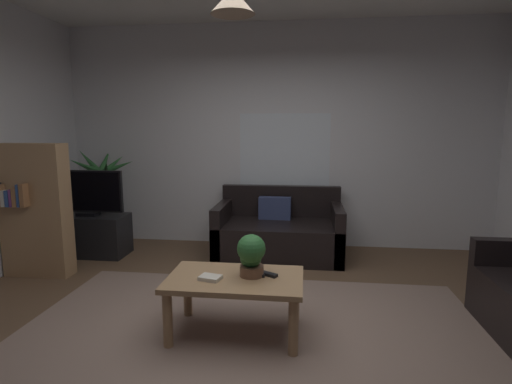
% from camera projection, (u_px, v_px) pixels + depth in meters
% --- Properties ---
extents(floor, '(5.56, 4.88, 0.02)m').
position_uv_depth(floor, '(251.00, 335.00, 3.06)').
color(floor, brown).
rests_on(floor, ground).
extents(rug, '(3.61, 2.68, 0.01)m').
position_uv_depth(rug, '(248.00, 347.00, 2.86)').
color(rug, gray).
rests_on(rug, ground).
extents(wall_back, '(5.68, 0.06, 2.88)m').
position_uv_depth(wall_back, '(276.00, 137.00, 5.25)').
color(wall_back, silver).
rests_on(wall_back, ground).
extents(window_pane, '(1.17, 0.01, 1.05)m').
position_uv_depth(window_pane, '(284.00, 154.00, 5.25)').
color(window_pane, white).
extents(couch_under_window, '(1.51, 0.88, 0.82)m').
position_uv_depth(couch_under_window, '(279.00, 234.00, 4.91)').
color(couch_under_window, black).
rests_on(couch_under_window, ground).
extents(coffee_table, '(1.01, 0.61, 0.45)m').
position_uv_depth(coffee_table, '(235.00, 286.00, 3.01)').
color(coffee_table, '#A87F56').
rests_on(coffee_table, ground).
extents(book_on_table_0, '(0.18, 0.15, 0.03)m').
position_uv_depth(book_on_table_0, '(210.00, 278.00, 2.95)').
color(book_on_table_0, beige).
rests_on(book_on_table_0, coffee_table).
extents(remote_on_table_0, '(0.16, 0.12, 0.02)m').
position_uv_depth(remote_on_table_0, '(268.00, 274.00, 3.03)').
color(remote_on_table_0, black).
rests_on(remote_on_table_0, coffee_table).
extents(remote_on_table_1, '(0.17, 0.08, 0.02)m').
position_uv_depth(remote_on_table_1, '(254.00, 276.00, 3.00)').
color(remote_on_table_1, black).
rests_on(remote_on_table_1, coffee_table).
extents(potted_plant_on_table, '(0.21, 0.23, 0.33)m').
position_uv_depth(potted_plant_on_table, '(252.00, 254.00, 2.99)').
color(potted_plant_on_table, brown).
rests_on(potted_plant_on_table, coffee_table).
extents(tv_stand, '(0.90, 0.44, 0.50)m').
position_uv_depth(tv_stand, '(91.00, 235.00, 4.94)').
color(tv_stand, black).
rests_on(tv_stand, ground).
extents(tv, '(0.89, 0.16, 0.55)m').
position_uv_depth(tv, '(87.00, 192.00, 4.84)').
color(tv, black).
rests_on(tv, tv_stand).
extents(potted_palm_corner, '(0.89, 0.83, 1.31)m').
position_uv_depth(potted_palm_corner, '(103.00, 199.00, 5.32)').
color(potted_palm_corner, '#4C4C51').
rests_on(potted_palm_corner, ground).
extents(bookshelf_corner, '(0.70, 0.31, 1.40)m').
position_uv_depth(bookshelf_corner, '(35.00, 210.00, 4.19)').
color(bookshelf_corner, '#A87F56').
rests_on(bookshelf_corner, ground).
extents(pendant_lamp, '(0.30, 0.30, 0.57)m').
position_uv_depth(pendant_lamp, '(233.00, 1.00, 2.69)').
color(pendant_lamp, black).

